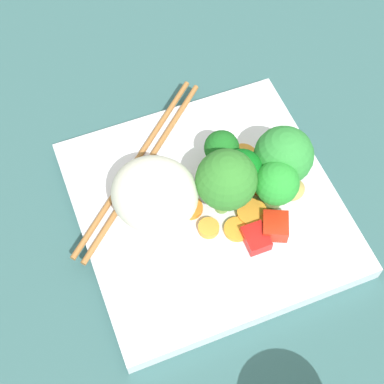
{
  "coord_description": "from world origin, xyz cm",
  "views": [
    {
      "loc": [
        28.01,
        -13.07,
        55.98
      ],
      "look_at": [
        -0.76,
        -1.44,
        3.95
      ],
      "focal_mm": 56.41,
      "sensor_mm": 36.0,
      "label": 1
    }
  ],
  "objects_px": {
    "rice_mound": "(155,195)",
    "chopstick_pair": "(140,165)",
    "square_plate": "(207,208)",
    "broccoli_floret_1": "(277,185)",
    "carrot_slice_3": "(192,211)"
  },
  "relations": [
    {
      "from": "broccoli_floret_1",
      "to": "chopstick_pair",
      "type": "relative_size",
      "value": 0.34
    },
    {
      "from": "square_plate",
      "to": "rice_mound",
      "type": "distance_m",
      "value": 0.07
    },
    {
      "from": "rice_mound",
      "to": "carrot_slice_3",
      "type": "bearing_deg",
      "value": 70.33
    },
    {
      "from": "chopstick_pair",
      "to": "carrot_slice_3",
      "type": "bearing_deg",
      "value": 71.54
    },
    {
      "from": "rice_mound",
      "to": "chopstick_pair",
      "type": "bearing_deg",
      "value": 177.09
    },
    {
      "from": "square_plate",
      "to": "chopstick_pair",
      "type": "height_order",
      "value": "chopstick_pair"
    },
    {
      "from": "square_plate",
      "to": "broccoli_floret_1",
      "type": "distance_m",
      "value": 0.08
    },
    {
      "from": "rice_mound",
      "to": "broccoli_floret_1",
      "type": "relative_size",
      "value": 1.26
    },
    {
      "from": "carrot_slice_3",
      "to": "broccoli_floret_1",
      "type": "bearing_deg",
      "value": 73.33
    },
    {
      "from": "rice_mound",
      "to": "carrot_slice_3",
      "type": "xyz_separation_m",
      "value": [
        0.01,
        0.03,
        -0.03
      ]
    },
    {
      "from": "square_plate",
      "to": "broccoli_floret_1",
      "type": "bearing_deg",
      "value": 65.9
    },
    {
      "from": "broccoli_floret_1",
      "to": "chopstick_pair",
      "type": "bearing_deg",
      "value": -130.94
    },
    {
      "from": "rice_mound",
      "to": "broccoli_floret_1",
      "type": "xyz_separation_m",
      "value": [
        0.04,
        0.11,
        0.0
      ]
    },
    {
      "from": "rice_mound",
      "to": "chopstick_pair",
      "type": "height_order",
      "value": "rice_mound"
    },
    {
      "from": "square_plate",
      "to": "chopstick_pair",
      "type": "distance_m",
      "value": 0.09
    }
  ]
}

